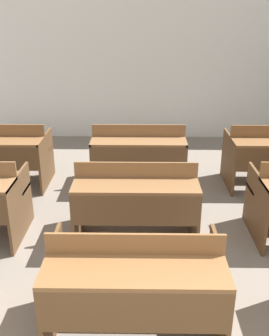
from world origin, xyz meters
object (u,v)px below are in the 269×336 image
Objects in this scene: bench_third_left at (0,153)px; bench_front_center at (135,282)px; bench_second_center at (136,198)px; bench_third_center at (139,153)px.

bench_front_center is at bearing -55.35° from bench_third_left.
bench_front_center is 1.27m from bench_second_center.
bench_third_left is (-1.75, 1.28, 0.00)m from bench_second_center.
bench_third_center is at bearing 89.20° from bench_second_center.
bench_third_center is (1.77, 0.02, 0.00)m from bench_third_left.
bench_second_center is (-0.01, 1.27, 0.00)m from bench_front_center.
bench_third_center is (0.02, 1.30, 0.00)m from bench_second_center.
bench_front_center and bench_third_center have the same top height.
bench_second_center is at bearing -90.80° from bench_third_center.
bench_third_left is 1.77m from bench_third_center.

